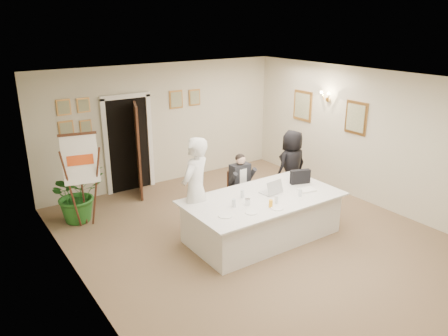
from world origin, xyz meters
TOP-DOWN VIEW (x-y plane):
  - floor at (0.00, 0.00)m, footprint 7.00×7.00m
  - ceiling at (0.00, 0.00)m, footprint 6.00×7.00m
  - wall_back at (0.00, 3.50)m, footprint 6.00×0.10m
  - wall_left at (-3.00, 0.00)m, footprint 0.10×7.00m
  - wall_right at (3.00, 0.00)m, footprint 0.10×7.00m
  - doorway at (-0.88, 3.32)m, footprint 1.14×0.86m
  - pictures_back_wall at (-0.80, 3.47)m, footprint 3.40×0.06m
  - pictures_right_wall at (2.97, 1.20)m, footprint 0.06×2.20m
  - wall_sconce at (2.90, 1.20)m, footprint 0.20×0.30m
  - conference_table at (0.12, -0.04)m, footprint 2.79×1.49m
  - seated_man at (0.40, 0.97)m, footprint 0.63×0.66m
  - flip_chart at (-2.36, 2.15)m, footprint 0.65×0.46m
  - standing_man at (-0.90, 0.55)m, footprint 0.82×0.72m
  - standing_woman at (1.67, 0.90)m, footprint 0.78×0.53m
  - potted_palm at (-2.38, 2.50)m, footprint 1.10×0.98m
  - laptop at (0.36, 0.05)m, footprint 0.39×0.40m
  - laptop_bag at (1.12, 0.08)m, footprint 0.40×0.22m
  - paper_stack at (0.97, -0.27)m, footprint 0.34×0.27m
  - plate_left at (-0.86, -0.30)m, footprint 0.29×0.29m
  - plate_mid at (-0.45, -0.45)m, footprint 0.25×0.25m
  - plate_near at (0.01, -0.55)m, footprint 0.25×0.25m
  - glass_a at (-0.54, -0.10)m, footprint 0.08×0.08m
  - glass_b at (0.13, -0.39)m, footprint 0.07×0.07m
  - glass_c at (0.67, -0.40)m, footprint 0.06×0.06m
  - glass_d at (-0.19, 0.14)m, footprint 0.07×0.07m
  - oj_glass at (-0.05, -0.45)m, footprint 0.07×0.07m
  - steel_jug at (-0.31, -0.16)m, footprint 0.10×0.10m

SIDE VIEW (x-z plane):
  - floor at x=0.00m, z-range 0.00..0.00m
  - conference_table at x=0.12m, z-range 0.01..0.78m
  - potted_palm at x=-2.38m, z-range 0.00..1.12m
  - seated_man at x=0.40m, z-range 0.00..1.26m
  - standing_woman at x=1.67m, z-range 0.00..1.56m
  - plate_left at x=-0.86m, z-range 0.78..0.79m
  - plate_mid at x=-0.45m, z-range 0.78..0.79m
  - plate_near at x=0.01m, z-range 0.78..0.79m
  - paper_stack at x=0.97m, z-range 0.78..0.81m
  - steel_jug at x=-0.31m, z-range 0.78..0.89m
  - flip_chart at x=-2.36m, z-range -0.07..1.73m
  - oj_glass at x=-0.05m, z-range 0.78..0.91m
  - glass_a at x=-0.54m, z-range 0.77..0.92m
  - glass_b at x=0.13m, z-range 0.77..0.92m
  - glass_c at x=0.67m, z-range 0.77..0.92m
  - glass_d at x=-0.19m, z-range 0.77..0.92m
  - laptop_bag at x=1.12m, z-range 0.78..1.04m
  - laptop at x=0.36m, z-range 0.78..1.05m
  - standing_man at x=-0.90m, z-range 0.00..1.88m
  - doorway at x=-0.88m, z-range -0.06..2.14m
  - wall_back at x=0.00m, z-range 0.00..2.80m
  - wall_left at x=-3.00m, z-range 0.00..2.80m
  - wall_right at x=3.00m, z-range 0.00..2.80m
  - pictures_right_wall at x=2.97m, z-range 1.35..2.15m
  - pictures_back_wall at x=-0.80m, z-range 1.45..2.25m
  - wall_sconce at x=2.90m, z-range 1.98..2.22m
  - ceiling at x=0.00m, z-range 2.79..2.81m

